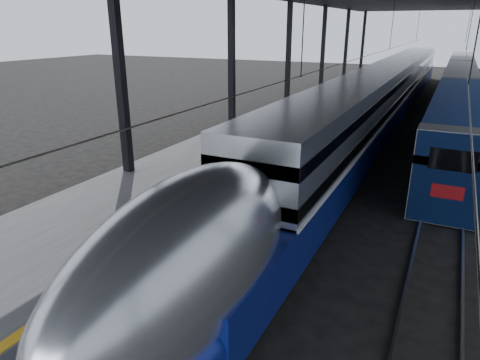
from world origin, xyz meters
The scene contains 6 objects.
ground centered at (0.00, 0.00, 0.00)m, with size 160.00×160.00×0.00m, color black.
platform centered at (-3.50, 20.00, 0.50)m, with size 6.00×80.00×1.00m, color #4C4C4F.
yellow_strip centered at (-0.70, 20.00, 1.00)m, with size 0.30×80.00×0.01m, color gold.
rails centered at (4.50, 20.00, 0.08)m, with size 6.52×80.00×0.16m.
tgv_train centered at (2.00, 25.37, 2.02)m, with size 3.01×65.20×4.31m.
second_train centered at (7.00, 34.52, 1.83)m, with size 2.62×56.05×3.61m.
Camera 1 is at (6.66, -8.99, 7.07)m, focal length 32.00 mm.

